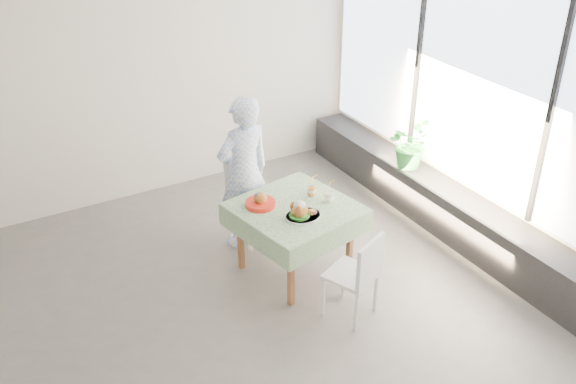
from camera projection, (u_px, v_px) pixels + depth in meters
floor at (215, 311)px, 5.90m from camera, size 6.00×6.00×0.00m
ceiling at (192, 2)px, 4.53m from camera, size 6.00×6.00×0.00m
wall_back at (115, 86)px, 7.10m from camera, size 6.00×0.02×2.80m
wall_front at (398, 373)px, 3.32m from camera, size 6.00×0.02×2.80m
wall_right at (477, 108)px, 6.52m from camera, size 0.02×5.00×2.80m
window_pane at (478, 85)px, 6.38m from camera, size 0.01×4.80×2.18m
window_ledge at (448, 210)px, 6.99m from camera, size 0.40×4.80×0.50m
cafe_table at (295, 232)px, 6.23m from camera, size 1.21×1.21×0.74m
chair_far at (253, 215)px, 6.84m from camera, size 0.49×0.49×0.92m
chair_near at (351, 290)px, 5.75m from camera, size 0.53×0.53×0.85m
diner at (244, 173)px, 6.51m from camera, size 0.64×0.46×1.65m
main_dish at (301, 212)px, 5.89m from camera, size 0.35×0.35×0.18m
juice_cup_orange at (312, 190)px, 6.27m from camera, size 0.09×0.09×0.24m
juice_cup_lemonade at (329, 196)px, 6.15m from camera, size 0.09×0.09×0.25m
second_dish at (260, 202)px, 6.09m from camera, size 0.29×0.29×0.14m
potted_plant at (409, 144)px, 7.24m from camera, size 0.67×0.66×0.56m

